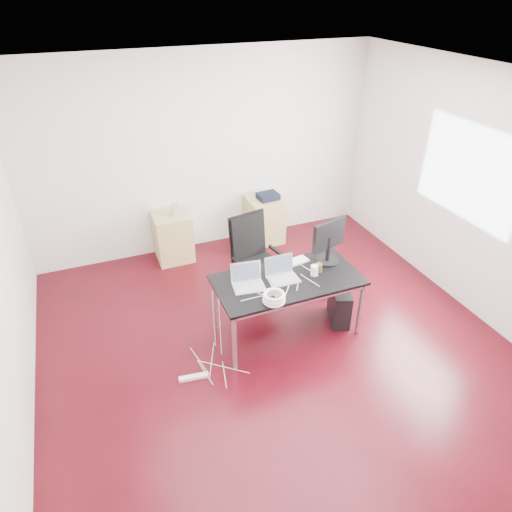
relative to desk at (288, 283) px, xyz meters
name	(u,v)px	position (x,y,z in m)	size (l,w,h in m)	color
room_shell	(281,234)	(-0.18, -0.16, 0.73)	(5.00, 5.00, 5.00)	#36060D
desk	(288,283)	(0.00, 0.00, 0.00)	(1.60, 0.80, 0.73)	black
office_chair	(254,255)	(-0.08, 0.79, -0.07)	(0.56, 0.58, 1.08)	black
filing_cabinet_left	(173,237)	(-0.83, 2.07, -0.33)	(0.50, 0.50, 0.70)	#A29051
filing_cabinet_right	(265,220)	(0.60, 2.07, -0.33)	(0.50, 0.50, 0.70)	#A29051
pc_tower	(339,304)	(0.67, -0.05, -0.46)	(0.20, 0.45, 0.44)	black
wastebasket	(239,246)	(0.09, 1.81, -0.54)	(0.24, 0.24, 0.28)	black
power_strip	(193,377)	(-1.20, -0.33, -0.66)	(0.30, 0.06, 0.04)	white
laptop_left	(248,281)	(-0.45, 0.04, 0.11)	(0.36, 0.30, 0.23)	silver
laptop_right	(282,274)	(-0.06, 0.04, 0.11)	(0.33, 0.25, 0.23)	silver
monitor	(329,239)	(0.57, 0.17, 0.34)	(0.45, 0.26, 0.51)	black
keyboard	(290,263)	(0.16, 0.26, 0.06)	(0.44, 0.14, 0.02)	white
cup_white	(314,270)	(0.30, -0.04, 0.11)	(0.08, 0.08, 0.12)	white
cup_brown	(319,268)	(0.38, 0.00, 0.10)	(0.08, 0.08, 0.10)	#4F391B
cable_coil	(274,298)	(-0.31, -0.32, 0.11)	(0.24, 0.24, 0.11)	white
power_adapter	(277,295)	(-0.23, -0.25, 0.07)	(0.07, 0.07, 0.03)	white
speaker	(175,209)	(-0.76, 2.03, 0.11)	(0.09, 0.08, 0.18)	#9E9E9E
navy_garment	(268,196)	(0.64, 2.04, 0.07)	(0.30, 0.24, 0.09)	black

